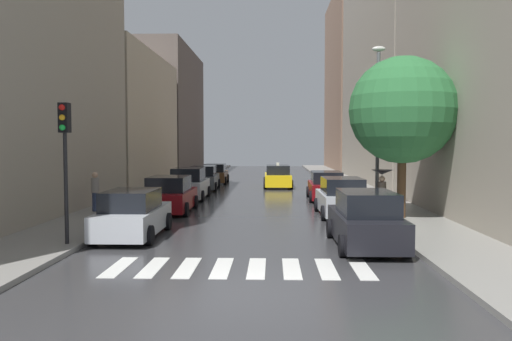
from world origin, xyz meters
TOP-DOWN VIEW (x-y plane):
  - ground_plane at (0.00, 24.00)m, footprint 28.00×72.00m
  - sidewalk_left at (-6.50, 24.00)m, footprint 3.00×72.00m
  - sidewalk_right at (6.50, 24.00)m, footprint 3.00×72.00m
  - crosswalk_stripes at (0.00, 2.31)m, footprint 6.75×2.20m
  - building_left_mid at (-11.00, 28.31)m, footprint 6.00×16.10m
  - building_left_far at (-11.00, 45.84)m, footprint 6.00×17.52m
  - building_right_mid at (11.00, 30.70)m, footprint 6.00×21.87m
  - building_right_far at (11.00, 51.26)m, footprint 6.00×17.02m
  - parked_car_left_nearest at (-3.94, 6.51)m, footprint 2.02×4.38m
  - parked_car_left_second at (-3.92, 12.75)m, footprint 2.16×4.33m
  - parked_car_left_third at (-3.94, 18.27)m, footprint 2.08×4.32m
  - parked_car_left_fourth at (-3.87, 24.29)m, footprint 2.08×4.64m
  - parked_car_left_fifth at (-3.73, 29.83)m, footprint 2.07×4.39m
  - parked_car_right_nearest at (3.75, 5.11)m, footprint 2.06×4.47m
  - parked_car_right_second at (3.92, 11.82)m, footprint 2.15×4.34m
  - parked_car_right_third at (3.90, 18.14)m, footprint 2.11×4.40m
  - taxi_midroad at (1.24, 26.25)m, footprint 2.13×4.66m
  - pedestrian_foreground at (5.48, 10.90)m, footprint 0.91×0.91m
  - pedestrian_near_tree at (-7.16, 11.97)m, footprint 0.36×0.36m
  - street_tree_right at (6.19, 10.47)m, footprint 4.40×4.40m
  - traffic_light_left_corner at (-5.45, 4.58)m, footprint 0.30×0.42m
  - lamp_post_right at (5.55, 12.24)m, footprint 0.60×0.28m

SIDE VIEW (x-z plane):
  - ground_plane at x=0.00m, z-range -0.04..0.00m
  - crosswalk_stripes at x=0.00m, z-range 0.00..0.01m
  - sidewalk_left at x=-6.50m, z-range 0.00..0.15m
  - sidewalk_right at x=6.50m, z-range 0.00..0.15m
  - parked_car_left_fifth at x=-3.73m, z-range -0.05..1.53m
  - taxi_midroad at x=1.24m, z-range -0.14..1.67m
  - parked_car_right_third at x=3.90m, z-range -0.05..1.58m
  - parked_car_left_nearest at x=-3.94m, z-range -0.05..1.59m
  - parked_car_left_fourth at x=-3.87m, z-range -0.05..1.62m
  - parked_car_left_second at x=-3.92m, z-range -0.06..1.64m
  - parked_car_right_second at x=3.92m, z-range -0.06..1.65m
  - parked_car_right_nearest at x=3.75m, z-range -0.06..1.70m
  - parked_car_left_third at x=-3.94m, z-range -0.07..1.75m
  - pedestrian_near_tree at x=-7.16m, z-range 0.20..1.97m
  - pedestrian_foreground at x=5.48m, z-range 0.55..2.51m
  - traffic_light_left_corner at x=-5.45m, z-range 1.14..5.44m
  - lamp_post_right at x=5.55m, z-range 0.69..8.05m
  - street_tree_right at x=6.19m, z-range 1.26..7.89m
  - building_left_mid at x=-11.00m, z-range 0.00..10.05m
  - building_left_far at x=-11.00m, z-range 0.00..13.44m
  - building_right_far at x=11.00m, z-range 0.00..20.74m
  - building_right_mid at x=11.00m, z-range 0.00..24.89m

